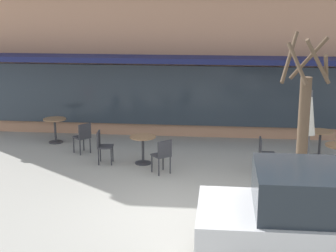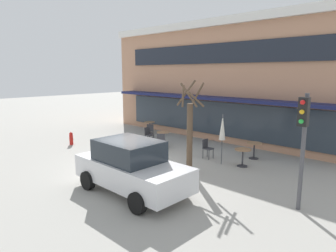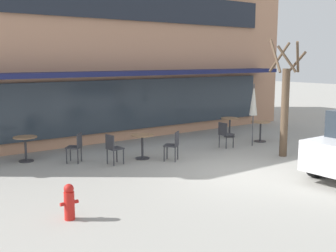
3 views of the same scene
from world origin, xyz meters
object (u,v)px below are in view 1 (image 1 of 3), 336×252
at_px(cafe_chair_0, 163,154).
at_px(cafe_chair_1, 103,145).
at_px(street_tree, 303,128).
at_px(patio_umbrella_green_folded, 311,114).
at_px(cafe_table_mid_patio, 55,126).
at_px(cafe_chair_3, 264,152).
at_px(cafe_table_by_tree, 320,139).
at_px(parked_sedan, 327,222).
at_px(cafe_table_near_wall, 143,145).
at_px(cafe_chair_2, 83,136).

height_order(cafe_chair_0, cafe_chair_1, same).
bearing_deg(cafe_chair_0, street_tree, -26.15).
bearing_deg(cafe_chair_0, patio_umbrella_green_folded, 1.87).
distance_m(cafe_table_mid_patio, street_tree, 8.05).
distance_m(cafe_chair_1, cafe_chair_3, 4.28).
bearing_deg(cafe_chair_3, cafe_table_by_tree, 41.00).
bearing_deg(patio_umbrella_green_folded, cafe_table_mid_patio, 161.43).
relative_size(cafe_table_by_tree, cafe_chair_0, 0.85).
xyz_separation_m(cafe_chair_0, cafe_chair_1, (-1.70, 0.67, 0.00)).
distance_m(cafe_table_by_tree, cafe_table_mid_patio, 7.87).
relative_size(cafe_table_by_tree, cafe_chair_3, 0.85).
height_order(cafe_table_by_tree, cafe_chair_3, cafe_chair_3).
height_order(cafe_table_mid_patio, cafe_chair_0, cafe_chair_0).
distance_m(parked_sedan, street_tree, 3.10).
relative_size(cafe_table_near_wall, cafe_chair_2, 0.85).
distance_m(patio_umbrella_green_folded, cafe_chair_3, 1.55).
xyz_separation_m(patio_umbrella_green_folded, cafe_chair_0, (-3.60, -0.12, -1.10)).
distance_m(cafe_chair_0, cafe_chair_2, 2.90).
distance_m(patio_umbrella_green_folded, cafe_chair_0, 3.77).
bearing_deg(cafe_table_mid_patio, cafe_table_near_wall, -30.61).
height_order(cafe_table_near_wall, street_tree, street_tree).
height_order(cafe_chair_0, cafe_chair_2, same).
bearing_deg(cafe_chair_1, patio_umbrella_green_folded, -5.93).
bearing_deg(street_tree, cafe_table_near_wall, 148.51).
height_order(cafe_chair_2, cafe_chair_3, same).
bearing_deg(cafe_chair_1, cafe_chair_0, -21.45).
xyz_separation_m(cafe_table_by_tree, parked_sedan, (-1.05, -6.43, 0.36)).
bearing_deg(cafe_table_mid_patio, patio_umbrella_green_folded, -18.57).
distance_m(cafe_table_mid_patio, cafe_chair_0, 4.44).
bearing_deg(street_tree, cafe_chair_1, 155.45).
relative_size(cafe_chair_0, cafe_chair_1, 1.00).
height_order(patio_umbrella_green_folded, cafe_chair_0, patio_umbrella_green_folded).
height_order(patio_umbrella_green_folded, street_tree, street_tree).
bearing_deg(cafe_table_near_wall, cafe_table_by_tree, 12.93).
bearing_deg(cafe_chair_1, cafe_table_near_wall, 5.25).
relative_size(cafe_table_mid_patio, cafe_chair_2, 0.85).
relative_size(cafe_table_mid_patio, street_tree, 0.21).
xyz_separation_m(cafe_table_near_wall, cafe_chair_1, (-1.08, -0.10, 0.01)).
relative_size(cafe_chair_3, street_tree, 0.24).
bearing_deg(cafe_chair_3, parked_sedan, -83.18).
bearing_deg(cafe_table_mid_patio, street_tree, -31.10).
height_order(cafe_table_mid_patio, cafe_chair_3, cafe_chair_3).
xyz_separation_m(cafe_chair_0, cafe_chair_2, (-2.47, 1.51, 0.00)).
relative_size(cafe_table_mid_patio, parked_sedan, 0.18).
height_order(cafe_chair_0, cafe_chair_3, same).
xyz_separation_m(cafe_table_by_tree, cafe_chair_2, (-6.68, -0.36, 0.01)).
height_order(cafe_table_mid_patio, parked_sedan, parked_sedan).
xyz_separation_m(cafe_chair_1, street_tree, (4.88, -2.23, 1.16)).
distance_m(cafe_table_near_wall, street_tree, 4.61).
bearing_deg(cafe_chair_3, cafe_chair_1, 177.06).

